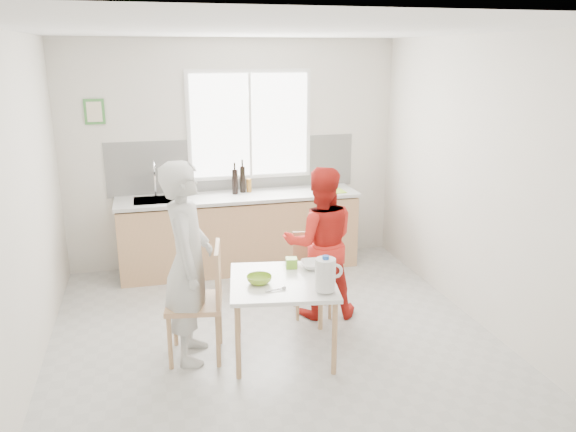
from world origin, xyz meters
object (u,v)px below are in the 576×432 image
object	(u,v)px
chair_far	(311,269)
wine_bottle_b	(235,182)
wine_bottle_a	(243,179)
person_white	(188,263)
bowl_white	(314,265)
dining_table	(283,288)
milk_jug	(326,274)
bowl_green	(259,280)
chair_left	(203,297)
person_red	(320,243)

from	to	relation	value
chair_far	wine_bottle_b	distance (m)	1.61
wine_bottle_a	wine_bottle_b	xyz separation A→B (m)	(-0.10, -0.07, -0.01)
person_white	bowl_white	world-z (taller)	person_white
dining_table	milk_jug	world-z (taller)	milk_jug
person_white	bowl_green	size ratio (longest dim) A/B	8.13
bowl_green	wine_bottle_a	world-z (taller)	wine_bottle_a
milk_jug	dining_table	bearing A→B (deg)	139.27
chair_left	chair_far	xyz separation A→B (m)	(1.14, 0.63, -0.10)
wine_bottle_a	wine_bottle_b	size ratio (longest dim) A/B	1.07
bowl_white	milk_jug	distance (m)	0.54
milk_jug	bowl_white	bearing A→B (deg)	92.64
dining_table	wine_bottle_a	size ratio (longest dim) A/B	3.16
bowl_white	wine_bottle_a	bearing A→B (deg)	98.26
person_white	bowl_green	distance (m)	0.60
bowl_green	wine_bottle_b	bearing A→B (deg)	86.04
person_red	milk_jug	world-z (taller)	person_red
dining_table	wine_bottle_b	bearing A→B (deg)	91.53
chair_left	wine_bottle_b	bearing A→B (deg)	172.61
person_white	wine_bottle_b	size ratio (longest dim) A/B	5.73
person_white	bowl_white	distance (m)	1.12
chair_left	person_white	xyz separation A→B (m)	(-0.11, 0.02, 0.31)
wine_bottle_a	milk_jug	bearing A→B (deg)	-84.83
person_red	bowl_green	distance (m)	0.99
person_red	chair_left	bearing A→B (deg)	33.38
bowl_white	wine_bottle_a	world-z (taller)	wine_bottle_a
chair_left	person_red	size ratio (longest dim) A/B	0.66
dining_table	bowl_green	bearing A→B (deg)	-175.33
chair_left	wine_bottle_a	world-z (taller)	wine_bottle_a
dining_table	bowl_green	xyz separation A→B (m)	(-0.21, -0.02, 0.10)
chair_left	person_red	bearing A→B (deg)	123.38
dining_table	person_red	bearing A→B (deg)	50.37
chair_far	wine_bottle_b	world-z (taller)	wine_bottle_b
dining_table	wine_bottle_b	size ratio (longest dim) A/B	3.37
chair_left	bowl_white	bearing A→B (deg)	104.39
chair_left	milk_jug	distance (m)	1.08
person_red	bowl_white	world-z (taller)	person_red
chair_far	wine_bottle_a	distance (m)	1.65
wine_bottle_b	bowl_green	bearing A→B (deg)	-93.96
person_white	dining_table	bearing A→B (deg)	-90.00
dining_table	chair_left	world-z (taller)	chair_left
chair_far	wine_bottle_b	xyz separation A→B (m)	(-0.53, 1.39, 0.63)
chair_left	bowl_green	bearing A→B (deg)	83.99
chair_left	milk_jug	xyz separation A→B (m)	(0.94, -0.44, 0.29)
dining_table	wine_bottle_b	world-z (taller)	wine_bottle_b
dining_table	wine_bottle_a	distance (m)	2.25
person_white	wine_bottle_a	xyz separation A→B (m)	(0.82, 2.07, 0.22)
person_red	bowl_white	size ratio (longest dim) A/B	6.30
chair_far	person_red	xyz separation A→B (m)	(0.06, -0.10, 0.31)
dining_table	bowl_white	size ratio (longest dim) A/B	4.24
chair_left	dining_table	bearing A→B (deg)	90.00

